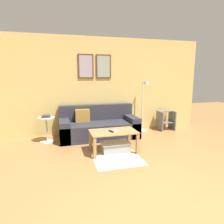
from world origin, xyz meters
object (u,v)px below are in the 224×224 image
object	(u,v)px
coffee_table	(113,135)
side_table	(47,127)
storage_bin	(115,147)
book_stack	(46,116)
floor_lamp	(144,103)
cell_phone	(116,130)
couch	(98,126)
step_stool	(166,120)
remote_control	(111,131)

from	to	relation	value
coffee_table	side_table	distance (m)	1.69
storage_bin	book_stack	world-z (taller)	book_stack
floor_lamp	cell_phone	world-z (taller)	floor_lamp
cell_phone	side_table	bearing A→B (deg)	159.52
couch	cell_phone	size ratio (longest dim) A/B	13.96
step_stool	side_table	bearing A→B (deg)	-176.11
side_table	remote_control	world-z (taller)	side_table
coffee_table	floor_lamp	size ratio (longest dim) A/B	0.67
storage_bin	floor_lamp	size ratio (longest dim) A/B	0.42
couch	coffee_table	distance (m)	1.09
storage_bin	floor_lamp	distance (m)	1.83
side_table	floor_lamp	bearing A→B (deg)	4.43
side_table	step_stool	bearing A→B (deg)	3.89
couch	side_table	bearing A→B (deg)	-176.96
cell_phone	floor_lamp	bearing A→B (deg)	60.67
floor_lamp	side_table	world-z (taller)	floor_lamp
storage_bin	step_stool	distance (m)	2.27
book_stack	step_stool	xyz separation A→B (m)	(3.28, 0.24, -0.35)
couch	floor_lamp	bearing A→B (deg)	5.77
floor_lamp	book_stack	distance (m)	2.57
cell_phone	step_stool	world-z (taller)	step_stool
storage_bin	remote_control	world-z (taller)	remote_control
remote_control	step_stool	world-z (taller)	step_stool
coffee_table	storage_bin	bearing A→B (deg)	8.33
coffee_table	remote_control	distance (m)	0.11
coffee_table	storage_bin	size ratio (longest dim) A/B	1.60
remote_control	step_stool	bearing A→B (deg)	19.06
couch	step_stool	xyz separation A→B (m)	(2.03, 0.16, 0.02)
storage_bin	side_table	bearing A→B (deg)	144.07
coffee_table	floor_lamp	xyz separation A→B (m)	(1.22, 1.21, 0.45)
book_stack	cell_phone	world-z (taller)	book_stack
remote_control	cell_phone	size ratio (longest dim) A/B	1.07
couch	storage_bin	xyz separation A→B (m)	(0.13, -1.07, -0.17)
remote_control	coffee_table	bearing A→B (deg)	16.84
couch	storage_bin	distance (m)	1.10
coffee_table	floor_lamp	bearing A→B (deg)	44.88
book_stack	cell_phone	xyz separation A→B (m)	(1.41, -0.98, -0.19)
cell_phone	storage_bin	bearing A→B (deg)	-137.45
storage_bin	side_table	size ratio (longest dim) A/B	0.99
storage_bin	remote_control	size ratio (longest dim) A/B	3.94
cell_phone	coffee_table	bearing A→B (deg)	-149.25
side_table	couch	bearing A→B (deg)	3.04
floor_lamp	remote_control	distance (m)	1.82
couch	floor_lamp	distance (m)	1.42
coffee_table	step_stool	world-z (taller)	step_stool
storage_bin	cell_phone	size ratio (longest dim) A/B	4.23
couch	book_stack	xyz separation A→B (m)	(-1.25, -0.08, 0.36)
side_table	coffee_table	bearing A→B (deg)	-37.00
floor_lamp	book_stack	xyz separation A→B (m)	(-2.56, -0.21, -0.18)
floor_lamp	step_stool	world-z (taller)	floor_lamp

